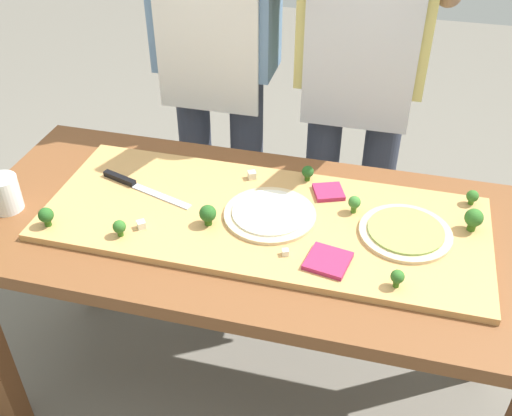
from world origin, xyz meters
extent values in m
plane|color=#6B665B|center=(0.00, 0.00, 0.00)|extent=(8.00, 8.00, 0.00)
cube|color=brown|center=(-0.72, 0.29, 0.35)|extent=(0.07, 0.07, 0.71)
cube|color=brown|center=(0.72, 0.29, 0.35)|extent=(0.07, 0.07, 0.71)
cube|color=brown|center=(0.00, 0.00, 0.73)|extent=(1.55, 0.71, 0.04)
cube|color=tan|center=(0.03, 0.01, 0.76)|extent=(1.17, 0.47, 0.02)
cube|color=#B7BABF|center=(-0.27, 0.02, 0.77)|extent=(0.19, 0.08, 0.00)
cube|color=black|center=(-0.41, 0.07, 0.78)|extent=(0.11, 0.05, 0.02)
cylinder|color=beige|center=(0.40, 0.03, 0.77)|extent=(0.24, 0.24, 0.01)
cylinder|color=#899E4C|center=(0.40, 0.03, 0.78)|extent=(0.19, 0.19, 0.01)
cylinder|color=beige|center=(0.04, 0.01, 0.77)|extent=(0.24, 0.24, 0.01)
cylinder|color=silver|center=(0.04, 0.01, 0.78)|extent=(0.20, 0.20, 0.01)
cube|color=#9E234C|center=(0.22, -0.13, 0.77)|extent=(0.12, 0.12, 0.01)
cube|color=#9E234C|center=(0.18, 0.15, 0.77)|extent=(0.10, 0.10, 0.01)
cylinder|color=#2C5915|center=(-0.10, -0.06, 0.78)|extent=(0.02, 0.02, 0.02)
sphere|color=#23561E|center=(-0.10, -0.06, 0.80)|extent=(0.04, 0.04, 0.04)
cylinder|color=#366618|center=(-0.30, -0.16, 0.78)|extent=(0.02, 0.02, 0.02)
sphere|color=#2D6623|center=(-0.30, -0.16, 0.80)|extent=(0.03, 0.03, 0.03)
cylinder|color=#3F7220|center=(0.26, 0.09, 0.78)|extent=(0.02, 0.02, 0.02)
sphere|color=#38752D|center=(0.26, 0.09, 0.80)|extent=(0.03, 0.03, 0.03)
cylinder|color=#366618|center=(0.56, 0.09, 0.78)|extent=(0.02, 0.02, 0.02)
sphere|color=#2D6623|center=(0.56, 0.09, 0.81)|extent=(0.05, 0.05, 0.05)
cylinder|color=#2C5915|center=(-0.50, -0.17, 0.78)|extent=(0.02, 0.02, 0.02)
sphere|color=#23561E|center=(-0.50, -0.17, 0.80)|extent=(0.04, 0.04, 0.04)
cylinder|color=#366618|center=(0.56, 0.20, 0.77)|extent=(0.01, 0.01, 0.01)
sphere|color=#2D6623|center=(0.56, 0.20, 0.79)|extent=(0.03, 0.03, 0.03)
cylinder|color=#366618|center=(0.39, -0.17, 0.78)|extent=(0.01, 0.01, 0.02)
sphere|color=#2D6623|center=(0.39, -0.17, 0.80)|extent=(0.03, 0.03, 0.03)
cylinder|color=#2C5915|center=(0.11, 0.21, 0.78)|extent=(0.02, 0.02, 0.02)
sphere|color=#23561E|center=(0.11, 0.21, 0.80)|extent=(0.03, 0.03, 0.03)
cube|color=silver|center=(0.12, -0.13, 0.78)|extent=(0.02, 0.02, 0.02)
cube|color=silver|center=(-0.26, -0.12, 0.78)|extent=(0.03, 0.03, 0.02)
cube|color=silver|center=(-0.05, 0.18, 0.78)|extent=(0.03, 0.03, 0.02)
cylinder|color=white|center=(-0.67, -0.11, 0.80)|extent=(0.09, 0.09, 0.10)
cylinder|color=white|center=(-0.67, -0.11, 0.78)|extent=(0.07, 0.07, 0.05)
cylinder|color=#333847|center=(-0.38, 0.62, 0.45)|extent=(0.12, 0.12, 0.90)
cylinder|color=#333847|center=(-0.18, 0.62, 0.45)|extent=(0.12, 0.12, 0.90)
cube|color=white|center=(-0.28, 0.51, 1.09)|extent=(0.34, 0.01, 0.60)
cylinder|color=#333847|center=(0.10, 0.62, 0.45)|extent=(0.12, 0.12, 0.90)
cylinder|color=#333847|center=(0.30, 0.62, 0.45)|extent=(0.12, 0.12, 0.90)
cube|color=silver|center=(0.20, 0.51, 1.09)|extent=(0.34, 0.01, 0.60)
camera|label=1|loc=(0.32, -1.21, 1.73)|focal=41.94mm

